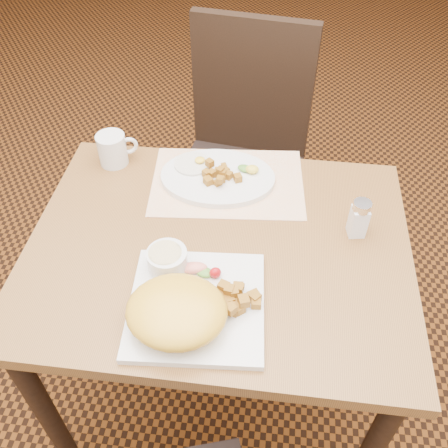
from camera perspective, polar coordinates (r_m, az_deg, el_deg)
ground at (r=1.80m, az=-0.46°, el=-18.53°), size 8.00×8.00×0.00m
table at (r=1.26m, az=-0.63°, el=-5.71°), size 0.90×0.70×0.75m
chair_far at (r=1.80m, az=2.20°, el=8.51°), size 0.48×0.48×0.97m
placemat at (r=1.33m, az=0.41°, el=4.81°), size 0.42×0.31×0.00m
plate_square at (r=1.06m, az=-3.14°, el=-9.23°), size 0.30×0.30×0.02m
plate_oval at (r=1.33m, az=-0.74°, el=5.36°), size 0.31×0.23×0.02m
hollandaise_mound at (r=1.00m, az=-5.53°, el=-9.90°), size 0.20×0.18×0.07m
ramekin at (r=1.10m, az=-6.52°, el=-4.05°), size 0.09×0.09×0.05m
garnish_sq at (r=1.09m, az=-2.66°, el=-5.25°), size 0.10×0.05×0.03m
fried_egg at (r=1.36m, az=-3.49°, el=6.95°), size 0.10×0.10×0.02m
garnish_ov at (r=1.34m, az=2.90°, el=6.31°), size 0.06×0.04×0.02m
salt_shaker at (r=1.20m, az=15.17°, el=0.68°), size 0.05×0.05×0.10m
coffee_mug at (r=1.41m, az=-12.56°, el=8.35°), size 0.11×0.08×0.09m
home_fries_sq at (r=1.04m, az=1.09°, el=-8.51°), size 0.12×0.09×0.04m
home_fries_ov at (r=1.31m, az=-0.56°, el=5.67°), size 0.11×0.10×0.03m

